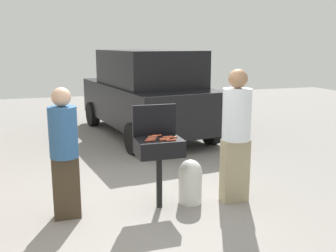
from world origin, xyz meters
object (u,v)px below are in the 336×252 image
hot_dog_3 (153,136)px  person_left (64,149)px  hot_dog_5 (172,137)px  person_right (236,131)px  hot_dog_4 (150,140)px  parked_minivan (147,93)px  bbq_grill (159,150)px  hot_dog_2 (165,140)px  hot_dog_8 (171,140)px  propane_tank (190,181)px  hot_dog_0 (157,136)px  hot_dog_7 (151,138)px  hot_dog_6 (168,137)px  hot_dog_1 (164,139)px

hot_dog_3 → person_left: 1.15m
hot_dog_3 → hot_dog_5: bearing=-30.4°
person_right → hot_dog_5: bearing=-12.9°
hot_dog_4 → parked_minivan: 4.45m
bbq_grill → hot_dog_2: 0.20m
hot_dog_4 → hot_dog_8: size_ratio=1.00×
hot_dog_8 → hot_dog_5: bearing=66.3°
bbq_grill → person_right: 1.08m
hot_dog_4 → hot_dog_8: bearing=-14.0°
hot_dog_3 → person_right: (1.11, -0.22, 0.04)m
propane_tank → person_left: bearing=178.9°
parked_minivan → hot_dog_3: bearing=68.1°
hot_dog_0 → hot_dog_4: size_ratio=1.00×
person_left → parked_minivan: parked_minivan is taller
hot_dog_7 → hot_dog_8: bearing=-35.9°
hot_dog_6 → hot_dog_7: bearing=-175.6°
hot_dog_5 → hot_dog_7: same height
propane_tank → person_left: 1.75m
hot_dog_0 → hot_dog_3: bearing=-152.5°
hot_dog_1 → bbq_grill: bearing=133.2°
hot_dog_7 → hot_dog_8: (0.22, -0.16, 0.00)m
bbq_grill → parked_minivan: bearing=77.5°
hot_dog_5 → person_left: person_left is taller
hot_dog_0 → hot_dog_5: bearing=-45.6°
hot_dog_2 → person_right: bearing=-0.4°
hot_dog_8 → person_right: (0.94, 0.04, 0.04)m
bbq_grill → hot_dog_4: (-0.14, -0.09, 0.16)m
hot_dog_3 → parked_minivan: size_ratio=0.03×
hot_dog_6 → hot_dog_7: 0.23m
person_right → hot_dog_0: bearing=-20.8°
hot_dog_2 → hot_dog_4: 0.19m
hot_dog_6 → person_left: size_ratio=0.08×
hot_dog_3 → person_left: (-1.15, -0.07, -0.06)m
propane_tank → hot_dog_3: bearing=169.0°
hot_dog_1 → hot_dog_2: bearing=-99.9°
hot_dog_1 → hot_dog_8: size_ratio=1.00×
bbq_grill → person_left: (-1.20, 0.04, 0.10)m
hot_dog_1 → propane_tank: hot_dog_1 is taller
hot_dog_7 → propane_tank: hot_dog_7 is taller
hot_dog_0 → hot_dog_3: same height
bbq_grill → hot_dog_8: (0.11, -0.15, 0.16)m
bbq_grill → hot_dog_6: bearing=10.4°
hot_dog_7 → hot_dog_4: bearing=-115.1°
bbq_grill → hot_dog_2: (0.04, -0.11, 0.16)m
hot_dog_2 → propane_tank: bearing=16.4°
hot_dog_0 → hot_dog_2: same height
bbq_grill → hot_dog_0: 0.21m
bbq_grill → hot_dog_4: size_ratio=7.27×
hot_dog_5 → hot_dog_7: size_ratio=1.00×
person_left → person_right: bearing=-1.6°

